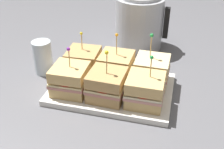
# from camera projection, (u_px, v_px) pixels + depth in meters

# --- Properties ---
(ground_plane) EXTENTS (6.00, 6.00, 0.00)m
(ground_plane) POSITION_uv_depth(u_px,v_px,m) (112.00, 91.00, 0.90)
(ground_plane) COLOR slate
(serving_platter) EXTENTS (0.38, 0.26, 0.02)m
(serving_platter) POSITION_uv_depth(u_px,v_px,m) (112.00, 89.00, 0.89)
(serving_platter) COLOR white
(serving_platter) RESTS_ON ground_plane
(sandwich_front_left) EXTENTS (0.11, 0.11, 0.15)m
(sandwich_front_left) POSITION_uv_depth(u_px,v_px,m) (70.00, 79.00, 0.84)
(sandwich_front_left) COLOR tan
(sandwich_front_left) RESTS_ON serving_platter
(sandwich_front_center) EXTENTS (0.11, 0.11, 0.16)m
(sandwich_front_center) POSITION_uv_depth(u_px,v_px,m) (107.00, 85.00, 0.82)
(sandwich_front_center) COLOR tan
(sandwich_front_center) RESTS_ON serving_platter
(sandwich_front_right) EXTENTS (0.11, 0.11, 0.15)m
(sandwich_front_right) POSITION_uv_depth(u_px,v_px,m) (145.00, 90.00, 0.80)
(sandwich_front_right) COLOR tan
(sandwich_front_right) RESTS_ON serving_platter
(sandwich_back_left) EXTENTS (0.11, 0.11, 0.15)m
(sandwich_back_left) POSITION_uv_depth(u_px,v_px,m) (84.00, 62.00, 0.93)
(sandwich_back_left) COLOR tan
(sandwich_back_left) RESTS_ON serving_platter
(sandwich_back_center) EXTENTS (0.11, 0.11, 0.16)m
(sandwich_back_center) POSITION_uv_depth(u_px,v_px,m) (116.00, 66.00, 0.91)
(sandwich_back_center) COLOR tan
(sandwich_back_center) RESTS_ON serving_platter
(sandwich_back_right) EXTENTS (0.11, 0.11, 0.17)m
(sandwich_back_right) POSITION_uv_depth(u_px,v_px,m) (152.00, 71.00, 0.89)
(sandwich_back_right) COLOR beige
(sandwich_back_right) RESTS_ON serving_platter
(kettle_steel) EXTENTS (0.21, 0.19, 0.24)m
(kettle_steel) POSITION_uv_depth(u_px,v_px,m) (139.00, 22.00, 1.12)
(kettle_steel) COLOR #B7BABF
(kettle_steel) RESTS_ON ground_plane
(drinking_glass) EXTENTS (0.06, 0.06, 0.12)m
(drinking_glass) POSITION_uv_depth(u_px,v_px,m) (43.00, 57.00, 0.97)
(drinking_glass) COLOR silver
(drinking_glass) RESTS_ON ground_plane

